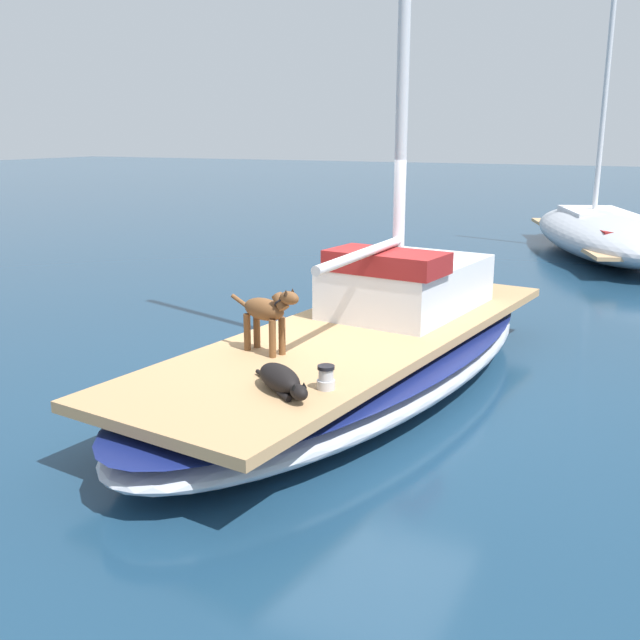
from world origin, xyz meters
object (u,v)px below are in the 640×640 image
moored_boat_far_astern (601,232)px  deck_winch (326,378)px  sailboat_main (359,358)px  dog_brown (267,312)px  dog_black (282,380)px

moored_boat_far_astern → deck_winch: bearing=-94.4°
sailboat_main → dog_brown: (-0.48, -1.21, 0.75)m
sailboat_main → moored_boat_far_astern: 10.95m
moored_boat_far_astern → dog_black: bearing=-95.7°
sailboat_main → moored_boat_far_astern: moored_boat_far_astern is taller
dog_black → dog_brown: (-0.67, 0.92, 0.32)m
dog_black → moored_boat_far_astern: 13.03m
dog_brown → dog_black: bearing=-53.9°
deck_winch → dog_black: bearing=-143.5°
dog_black → dog_brown: size_ratio=0.89×
sailboat_main → deck_winch: (0.50, -1.89, 0.42)m
sailboat_main → dog_brown: bearing=-111.7°
dog_black → dog_brown: dog_brown is taller
sailboat_main → dog_brown: dog_brown is taller
dog_black → sailboat_main: bearing=95.1°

